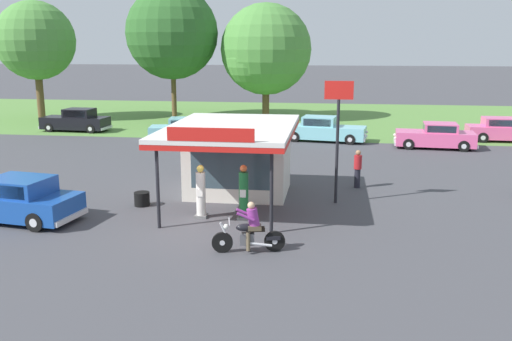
{
  "coord_description": "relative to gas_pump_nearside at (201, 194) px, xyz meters",
  "views": [
    {
      "loc": [
        4.51,
        -17.82,
        6.18
      ],
      "look_at": [
        1.62,
        3.02,
        1.4
      ],
      "focal_mm": 39.2,
      "sensor_mm": 36.0,
      "label": 1
    }
  ],
  "objects": [
    {
      "name": "parked_car_back_row_centre",
      "position": [
        15.89,
        18.66,
        -0.18
      ],
      "size": [
        5.48,
        1.95,
        1.54
      ],
      "color": "#E55993",
      "rests_on": "ground"
    },
    {
      "name": "ground_plane",
      "position": [
        0.15,
        -1.21,
        -0.89
      ],
      "size": [
        300.0,
        300.0,
        0.0
      ],
      "primitive_type": "plane",
      "color": "#424247"
    },
    {
      "name": "gas_pump_offside",
      "position": [
        1.57,
        0.0,
        0.03
      ],
      "size": [
        0.44,
        0.44,
        2.0
      ],
      "color": "slate",
      "rests_on": "ground"
    },
    {
      "name": "bystander_leaning_by_kiosk",
      "position": [
        5.79,
        5.16,
        -0.0
      ],
      "size": [
        0.34,
        0.34,
        1.68
      ],
      "color": "black",
      "rests_on": "ground"
    },
    {
      "name": "motorcycle_with_rider",
      "position": [
        2.27,
        -3.19,
        -0.24
      ],
      "size": [
        2.21,
        0.75,
        1.58
      ],
      "color": "black",
      "rests_on": "ground"
    },
    {
      "name": "tree_oak_right",
      "position": [
        -19.29,
        24.33,
        5.45
      ],
      "size": [
        6.33,
        6.33,
        9.62
      ],
      "color": "brown",
      "rests_on": "ground"
    },
    {
      "name": "tree_oak_far_left",
      "position": [
        -8.67,
        26.72,
        6.15
      ],
      "size": [
        7.57,
        7.57,
        10.84
      ],
      "color": "brown",
      "rests_on": "ground"
    },
    {
      "name": "spare_tire_stack",
      "position": [
        -2.64,
        1.16,
        -0.62
      ],
      "size": [
        0.6,
        0.6,
        0.54
      ],
      "color": "black",
      "rests_on": "ground"
    },
    {
      "name": "roadside_pole_sign",
      "position": [
        4.85,
        2.61,
        2.39
      ],
      "size": [
        1.1,
        0.12,
        4.81
      ],
      "color": "black",
      "rests_on": "ground"
    },
    {
      "name": "parked_car_back_row_far_right",
      "position": [
        -13.78,
        18.97,
        -0.15
      ],
      "size": [
        5.01,
        2.09,
        1.63
      ],
      "color": "black",
      "rests_on": "ground"
    },
    {
      "name": "featured_classic_sedan",
      "position": [
        -6.57,
        -1.19,
        -0.18
      ],
      "size": [
        5.21,
        2.64,
        1.57
      ],
      "color": "#19479E",
      "rests_on": "ground"
    },
    {
      "name": "tree_oak_left",
      "position": [
        -1.14,
        27.16,
        4.68
      ],
      "size": [
        7.43,
        7.43,
        9.47
      ],
      "color": "brown",
      "rests_on": "ground"
    },
    {
      "name": "grass_verge_strip",
      "position": [
        0.15,
        28.79,
        -0.89
      ],
      "size": [
        120.0,
        24.0,
        0.01
      ],
      "primitive_type": "cube",
      "color": "#56843D",
      "rests_on": "ground"
    },
    {
      "name": "parked_car_back_row_right",
      "position": [
        -4.66,
        16.46,
        -0.23
      ],
      "size": [
        5.71,
        2.57,
        1.45
      ],
      "color": "#7AC6D1",
      "rests_on": "ground"
    },
    {
      "name": "service_station_kiosk",
      "position": [
        0.78,
        3.21,
        0.92
      ],
      "size": [
        4.77,
        7.36,
        3.56
      ],
      "color": "silver",
      "rests_on": "ground"
    },
    {
      "name": "gas_pump_nearside",
      "position": [
        0.0,
        0.0,
        0.0
      ],
      "size": [
        0.44,
        0.44,
        1.95
      ],
      "color": "slate",
      "rests_on": "ground"
    },
    {
      "name": "parked_car_second_row_spare",
      "position": [
        10.84,
        15.55,
        -0.19
      ],
      "size": [
        4.92,
        2.29,
        1.53
      ],
      "color": "#E55993",
      "rests_on": "ground"
    },
    {
      "name": "parked_car_back_row_centre_left",
      "position": [
        4.06,
        17.13,
        -0.17
      ],
      "size": [
        5.61,
        2.62,
        1.6
      ],
      "color": "#7AC6D1",
      "rests_on": "ground"
    }
  ]
}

